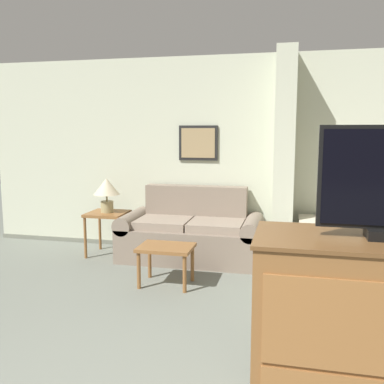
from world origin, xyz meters
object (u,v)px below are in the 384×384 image
Objects in this scene: couch at (191,234)px; tv_dresser at (384,346)px; coffee_table at (166,252)px; table_lamp at (107,189)px.

couch is 3.45m from tv_dresser.
tv_dresser reaches higher than coffee_table.
coffee_table is 2.67m from tv_dresser.
couch is at bearing 4.25° from table_lamp.
coffee_table is 1.49m from table_lamp.
table_lamp is (-1.11, -0.08, 0.55)m from couch.
table_lamp is at bearing -175.75° from couch.
couch is at bearing 87.37° from coffee_table.
couch is 0.99m from coffee_table.
tv_dresser reaches higher than couch.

